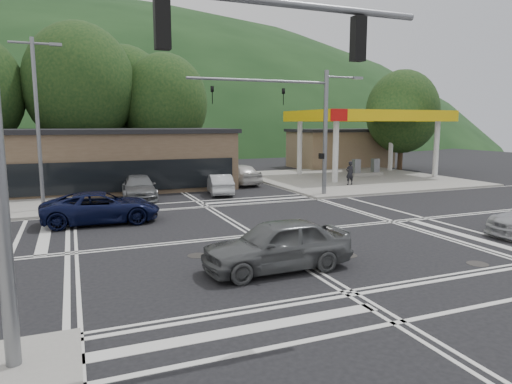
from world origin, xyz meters
name	(u,v)px	position (x,y,z in m)	size (l,w,h in m)	color
ground	(254,235)	(0.00, 0.00, 0.00)	(120.00, 120.00, 0.00)	black
sidewalk_ne	(353,178)	(15.00, 15.00, 0.07)	(16.00, 16.00, 0.15)	gray
gas_station_canopy	(367,119)	(16.99, 15.99, 5.04)	(12.32, 8.34, 5.75)	silver
convenience_store	(340,149)	(20.00, 25.00, 1.90)	(10.00, 6.00, 3.80)	#846B4F
commercial_row	(56,163)	(-8.00, 17.00, 2.00)	(24.00, 8.00, 4.00)	brown
hill_north	(104,145)	(0.00, 90.00, 0.00)	(252.00, 126.00, 140.00)	#193618
tree_n_b	(80,86)	(-6.00, 24.00, 7.79)	(9.00, 9.00, 12.98)	#382619
tree_n_c	(165,103)	(1.00, 24.00, 6.49)	(7.60, 7.60, 10.87)	#382619
tree_n_e	(125,97)	(-2.00, 28.00, 7.14)	(8.40, 8.40, 11.98)	#382619
tree_ne	(402,112)	(24.00, 20.00, 5.84)	(7.20, 7.20, 9.99)	#382619
streetlight_nw	(38,116)	(-8.44, 9.00, 5.05)	(2.50, 0.25, 9.00)	slate
signal_mast_ne	(308,117)	(6.95, 8.20, 5.07)	(11.65, 0.30, 8.00)	slate
signal_mast_sw	(101,100)	(-6.39, -8.20, 5.12)	(9.14, 0.28, 8.00)	slate
car_blue_west	(101,207)	(-5.79, 5.00, 0.75)	(2.48, 5.37, 1.49)	black
car_grey_center	(277,245)	(-1.01, -4.50, 0.83)	(1.96, 4.87, 1.66)	#535658
car_queue_a	(220,184)	(2.10, 11.45, 0.67)	(1.43, 4.09, 1.35)	#ABAFB3
car_queue_b	(238,174)	(4.90, 15.49, 0.83)	(1.95, 4.86, 1.65)	silver
car_northbound	(139,187)	(-3.17, 11.48, 0.72)	(2.02, 4.98, 1.45)	slate
pedestrian	(350,173)	(12.18, 11.24, 1.03)	(0.64, 0.42, 1.76)	black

